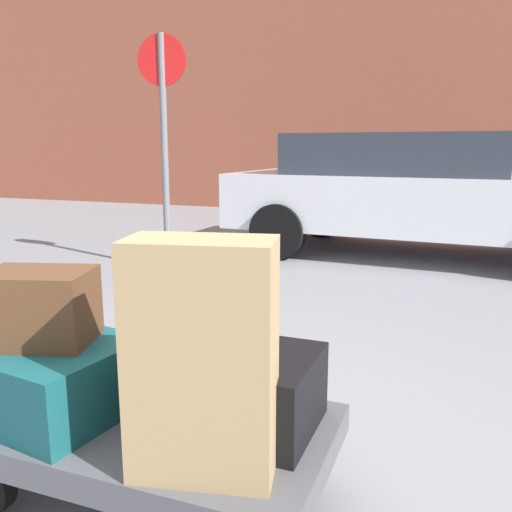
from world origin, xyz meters
The scene contains 8 objects.
ground_plane centered at (0.00, 0.00, 0.00)m, with size 60.00×60.00×0.00m, color gray.
luggage_cart centered at (0.00, 0.00, 0.27)m, with size 1.38×0.71×0.34m.
suitcase_teal_front_left centered at (-0.33, -0.07, 0.47)m, with size 0.61×0.48×0.25m, color #144C51.
suitcase_black_center centered at (0.36, 0.08, 0.47)m, with size 0.52×0.40×0.26m, color black.
suitcase_tan_front_right centered at (0.37, -0.20, 0.69)m, with size 0.41×0.22×0.69m, color #9E7F56.
duffel_bag_brown_topmost_pile centered at (-0.33, -0.07, 0.72)m, with size 0.37×0.26×0.26m, color #51331E.
parked_car centered at (0.49, 5.10, 0.76)m, with size 4.39×2.11×1.42m.
no_parking_sign centered at (-1.82, 3.38, 1.46)m, with size 0.50×0.10×2.36m.
Camera 1 is at (1.02, -1.49, 1.28)m, focal length 37.94 mm.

